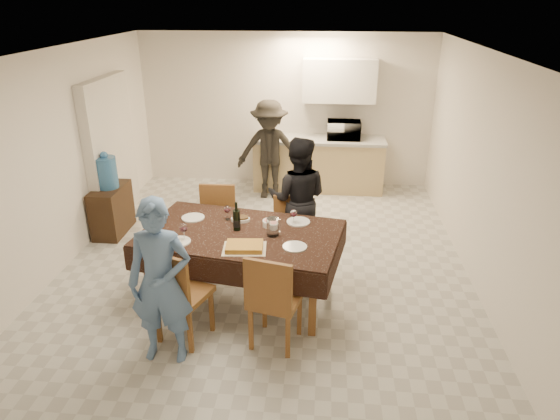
# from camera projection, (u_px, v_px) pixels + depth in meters

# --- Properties ---
(floor) EXTENTS (5.00, 6.00, 0.02)m
(floor) POSITION_uv_depth(u_px,v_px,m) (266.00, 261.00, 6.41)
(floor) COLOR beige
(floor) RESTS_ON ground
(ceiling) EXTENTS (5.00, 6.00, 0.02)m
(ceiling) POSITION_uv_depth(u_px,v_px,m) (263.00, 51.00, 5.38)
(ceiling) COLOR white
(ceiling) RESTS_ON wall_back
(wall_back) EXTENTS (5.00, 0.02, 2.60)m
(wall_back) POSITION_uv_depth(u_px,v_px,m) (286.00, 111.00, 8.63)
(wall_back) COLOR silver
(wall_back) RESTS_ON floor
(wall_front) EXTENTS (5.00, 0.02, 2.60)m
(wall_front) POSITION_uv_depth(u_px,v_px,m) (208.00, 315.00, 3.16)
(wall_front) COLOR silver
(wall_front) RESTS_ON floor
(wall_left) EXTENTS (0.02, 6.00, 2.60)m
(wall_left) POSITION_uv_depth(u_px,v_px,m) (62.00, 159.00, 6.11)
(wall_left) COLOR silver
(wall_left) RESTS_ON floor
(wall_right) EXTENTS (0.02, 6.00, 2.60)m
(wall_right) POSITION_uv_depth(u_px,v_px,m) (482.00, 172.00, 5.68)
(wall_right) COLOR silver
(wall_right) RESTS_ON floor
(stub_partition) EXTENTS (0.15, 1.40, 2.10)m
(stub_partition) POSITION_uv_depth(u_px,v_px,m) (111.00, 151.00, 7.30)
(stub_partition) COLOR silver
(stub_partition) RESTS_ON floor
(kitchen_base_cabinet) EXTENTS (2.20, 0.60, 0.86)m
(kitchen_base_cabinet) POSITION_uv_depth(u_px,v_px,m) (318.00, 165.00, 8.64)
(kitchen_base_cabinet) COLOR tan
(kitchen_base_cabinet) RESTS_ON floor
(kitchen_worktop) EXTENTS (2.24, 0.64, 0.05)m
(kitchen_worktop) POSITION_uv_depth(u_px,v_px,m) (319.00, 140.00, 8.46)
(kitchen_worktop) COLOR #A3A49F
(kitchen_worktop) RESTS_ON kitchen_base_cabinet
(upper_cabinet) EXTENTS (1.20, 0.34, 0.70)m
(upper_cabinet) POSITION_uv_depth(u_px,v_px,m) (339.00, 81.00, 8.17)
(upper_cabinet) COLOR silver
(upper_cabinet) RESTS_ON wall_back
(dining_table) EXTENTS (2.27, 1.56, 0.82)m
(dining_table) POSITION_uv_depth(u_px,v_px,m) (241.00, 235.00, 5.36)
(dining_table) COLOR black
(dining_table) RESTS_ON floor
(chair_near_left) EXTENTS (0.59, 0.60, 0.55)m
(chair_near_left) POSITION_uv_depth(u_px,v_px,m) (180.00, 288.00, 4.69)
(chair_near_left) COLOR brown
(chair_near_left) RESTS_ON floor
(chair_near_right) EXTENTS (0.55, 0.56, 0.55)m
(chair_near_right) POSITION_uv_depth(u_px,v_px,m) (275.00, 293.00, 4.62)
(chair_near_right) COLOR brown
(chair_near_right) RESTS_ON floor
(chair_far_left) EXTENTS (0.46, 0.46, 0.53)m
(chair_far_left) POSITION_uv_depth(u_px,v_px,m) (214.00, 223.00, 6.07)
(chair_far_left) COLOR brown
(chair_far_left) RESTS_ON floor
(chair_far_right) EXTENTS (0.41, 0.41, 0.47)m
(chair_far_right) POSITION_uv_depth(u_px,v_px,m) (287.00, 230.00, 6.03)
(chair_far_right) COLOR brown
(chair_far_right) RESTS_ON floor
(console) EXTENTS (0.37, 0.74, 0.69)m
(console) POSITION_uv_depth(u_px,v_px,m) (112.00, 210.00, 7.07)
(console) COLOR #301E10
(console) RESTS_ON floor
(water_jug) EXTENTS (0.29, 0.29, 0.44)m
(water_jug) POSITION_uv_depth(u_px,v_px,m) (106.00, 173.00, 6.85)
(water_jug) COLOR #3C7DC3
(water_jug) RESTS_ON console
(wine_bottle) EXTENTS (0.08, 0.08, 0.32)m
(wine_bottle) POSITION_uv_depth(u_px,v_px,m) (237.00, 216.00, 5.33)
(wine_bottle) COLOR black
(wine_bottle) RESTS_ON dining_table
(water_pitcher) EXTENTS (0.13, 0.13, 0.20)m
(water_pitcher) POSITION_uv_depth(u_px,v_px,m) (273.00, 227.00, 5.23)
(water_pitcher) COLOR white
(water_pitcher) RESTS_ON dining_table
(savoury_tart) EXTENTS (0.46, 0.36, 0.05)m
(savoury_tart) POSITION_uv_depth(u_px,v_px,m) (244.00, 247.00, 4.98)
(savoury_tart) COLOR gold
(savoury_tart) RESTS_ON dining_table
(salad_bowl) EXTENTS (0.17, 0.17, 0.07)m
(salad_bowl) POSITION_uv_depth(u_px,v_px,m) (270.00, 223.00, 5.47)
(salad_bowl) COLOR silver
(salad_bowl) RESTS_ON dining_table
(mushroom_dish) EXTENTS (0.20, 0.20, 0.03)m
(mushroom_dish) POSITION_uv_depth(u_px,v_px,m) (240.00, 219.00, 5.60)
(mushroom_dish) COLOR silver
(mushroom_dish) RESTS_ON dining_table
(wine_glass_a) EXTENTS (0.09, 0.09, 0.19)m
(wine_glass_a) POSITION_uv_depth(u_px,v_px,m) (184.00, 232.00, 5.13)
(wine_glass_a) COLOR white
(wine_glass_a) RESTS_ON dining_table
(wine_glass_b) EXTENTS (0.08, 0.08, 0.18)m
(wine_glass_b) POSITION_uv_depth(u_px,v_px,m) (294.00, 217.00, 5.49)
(wine_glass_b) COLOR white
(wine_glass_b) RESTS_ON dining_table
(wine_glass_c) EXTENTS (0.08, 0.08, 0.17)m
(wine_glass_c) POSITION_uv_depth(u_px,v_px,m) (227.00, 213.00, 5.60)
(wine_glass_c) COLOR white
(wine_glass_c) RESTS_ON dining_table
(plate_near_left) EXTENTS (0.25, 0.25, 0.01)m
(plate_near_left) POSITION_uv_depth(u_px,v_px,m) (178.00, 242.00, 5.12)
(plate_near_left) COLOR silver
(plate_near_left) RESTS_ON dining_table
(plate_near_right) EXTENTS (0.25, 0.25, 0.01)m
(plate_near_right) POSITION_uv_depth(u_px,v_px,m) (295.00, 247.00, 5.02)
(plate_near_right) COLOR silver
(plate_near_right) RESTS_ON dining_table
(plate_far_left) EXTENTS (0.26, 0.26, 0.01)m
(plate_far_left) POSITION_uv_depth(u_px,v_px,m) (193.00, 218.00, 5.67)
(plate_far_left) COLOR silver
(plate_far_left) RESTS_ON dining_table
(plate_far_right) EXTENTS (0.26, 0.26, 0.02)m
(plate_far_right) POSITION_uv_depth(u_px,v_px,m) (298.00, 222.00, 5.57)
(plate_far_right) COLOR silver
(plate_far_right) RESTS_ON dining_table
(microwave) EXTENTS (0.55, 0.38, 0.31)m
(microwave) POSITION_uv_depth(u_px,v_px,m) (344.00, 130.00, 8.35)
(microwave) COLOR silver
(microwave) RESTS_ON kitchen_worktop
(person_near) EXTENTS (0.60, 0.40, 1.60)m
(person_near) POSITION_uv_depth(u_px,v_px,m) (161.00, 283.00, 4.44)
(person_near) COLOR #5072A3
(person_near) RESTS_ON floor
(person_far) EXTENTS (0.80, 0.64, 1.59)m
(person_far) POSITION_uv_depth(u_px,v_px,m) (298.00, 199.00, 6.27)
(person_far) COLOR black
(person_far) RESTS_ON floor
(person_kitchen) EXTENTS (1.05, 0.61, 1.63)m
(person_kitchen) POSITION_uv_depth(u_px,v_px,m) (269.00, 150.00, 8.14)
(person_kitchen) COLOR black
(person_kitchen) RESTS_ON floor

